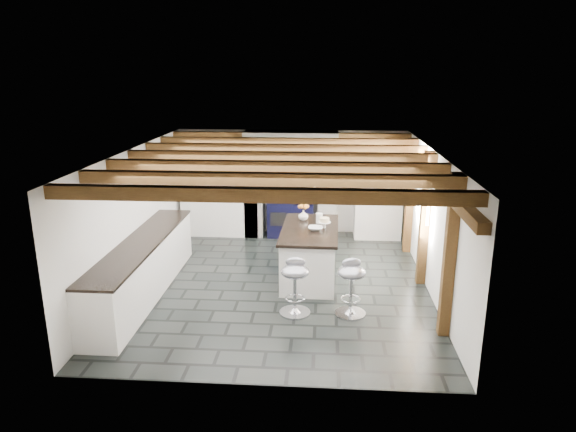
# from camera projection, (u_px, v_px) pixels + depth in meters

# --- Properties ---
(ground) EXTENTS (6.00, 6.00, 0.00)m
(ground) POSITION_uv_depth(u_px,v_px,m) (281.00, 283.00, 8.91)
(ground) COLOR black
(ground) RESTS_ON ground
(room_shell) EXTENTS (6.00, 6.03, 6.00)m
(room_shell) POSITION_uv_depth(u_px,v_px,m) (255.00, 203.00, 10.01)
(room_shell) COLOR white
(room_shell) RESTS_ON ground
(range_cooker) EXTENTS (1.00, 0.63, 0.99)m
(range_cooker) POSITION_uv_depth(u_px,v_px,m) (291.00, 215.00, 11.34)
(range_cooker) COLOR black
(range_cooker) RESTS_ON ground
(kitchen_island) EXTENTS (1.02, 1.88, 1.23)m
(kitchen_island) POSITION_uv_depth(u_px,v_px,m) (310.00, 253.00, 9.02)
(kitchen_island) COLOR white
(kitchen_island) RESTS_ON ground
(bar_stool_near) EXTENTS (0.52, 0.52, 0.87)m
(bar_stool_near) POSITION_uv_depth(u_px,v_px,m) (351.00, 281.00, 7.63)
(bar_stool_near) COLOR silver
(bar_stool_near) RESTS_ON ground
(bar_stool_far) EXTENTS (0.47, 0.47, 0.88)m
(bar_stool_far) POSITION_uv_depth(u_px,v_px,m) (295.00, 280.00, 7.66)
(bar_stool_far) COLOR silver
(bar_stool_far) RESTS_ON ground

